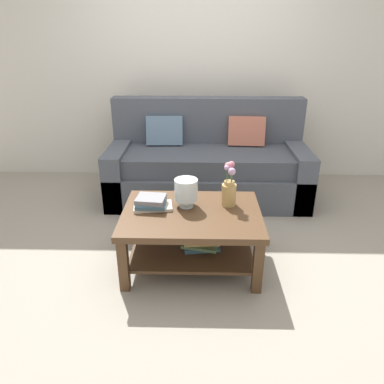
{
  "coord_description": "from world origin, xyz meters",
  "views": [
    {
      "loc": [
        0.06,
        -2.93,
        1.75
      ],
      "look_at": [
        -0.01,
        -0.29,
        0.57
      ],
      "focal_mm": 34.13,
      "sensor_mm": 36.0,
      "label": 1
    }
  ],
  "objects_px": {
    "coffee_table": "(192,227)",
    "glass_hurricane_vase": "(186,190)",
    "couch": "(207,165)",
    "book_stack_main": "(152,203)",
    "flower_pitcher": "(229,189)"
  },
  "relations": [
    {
      "from": "couch",
      "to": "flower_pitcher",
      "type": "height_order",
      "value": "couch"
    },
    {
      "from": "couch",
      "to": "coffee_table",
      "type": "relative_size",
      "value": 2.01
    },
    {
      "from": "flower_pitcher",
      "to": "coffee_table",
      "type": "bearing_deg",
      "value": -155.27
    },
    {
      "from": "coffee_table",
      "to": "book_stack_main",
      "type": "height_order",
      "value": "book_stack_main"
    },
    {
      "from": "couch",
      "to": "book_stack_main",
      "type": "distance_m",
      "value": 1.36
    },
    {
      "from": "book_stack_main",
      "to": "glass_hurricane_vase",
      "type": "relative_size",
      "value": 1.4
    },
    {
      "from": "coffee_table",
      "to": "glass_hurricane_vase",
      "type": "distance_m",
      "value": 0.29
    },
    {
      "from": "coffee_table",
      "to": "flower_pitcher",
      "type": "relative_size",
      "value": 3.01
    },
    {
      "from": "coffee_table",
      "to": "book_stack_main",
      "type": "xyz_separation_m",
      "value": [
        -0.32,
        0.06,
        0.18
      ]
    },
    {
      "from": "couch",
      "to": "book_stack_main",
      "type": "xyz_separation_m",
      "value": [
        -0.46,
        -1.28,
        0.15
      ]
    },
    {
      "from": "couch",
      "to": "flower_pitcher",
      "type": "relative_size",
      "value": 6.04
    },
    {
      "from": "couch",
      "to": "glass_hurricane_vase",
      "type": "height_order",
      "value": "couch"
    },
    {
      "from": "couch",
      "to": "book_stack_main",
      "type": "bearing_deg",
      "value": -109.75
    },
    {
      "from": "coffee_table",
      "to": "glass_hurricane_vase",
      "type": "height_order",
      "value": "glass_hurricane_vase"
    },
    {
      "from": "book_stack_main",
      "to": "glass_hurricane_vase",
      "type": "height_order",
      "value": "glass_hurricane_vase"
    }
  ]
}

